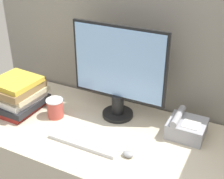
{
  "coord_description": "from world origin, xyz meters",
  "views": [
    {
      "loc": [
        0.58,
        -0.84,
        1.73
      ],
      "look_at": [
        -0.03,
        0.38,
        0.99
      ],
      "focal_mm": 50.0,
      "sensor_mm": 36.0,
      "label": 1
    }
  ],
  "objects_px": {
    "mouse": "(128,154)",
    "book_stack": "(19,95)",
    "coffee_cup": "(55,108)",
    "keyboard": "(86,140)",
    "monitor": "(118,72)",
    "desk_telephone": "(186,127)"
  },
  "relations": [
    {
      "from": "monitor",
      "to": "mouse",
      "type": "bearing_deg",
      "value": -56.54
    },
    {
      "from": "monitor",
      "to": "keyboard",
      "type": "height_order",
      "value": "monitor"
    },
    {
      "from": "book_stack",
      "to": "desk_telephone",
      "type": "distance_m",
      "value": 0.95
    },
    {
      "from": "mouse",
      "to": "coffee_cup",
      "type": "xyz_separation_m",
      "value": [
        -0.51,
        0.13,
        0.04
      ]
    },
    {
      "from": "keyboard",
      "to": "monitor",
      "type": "bearing_deg",
      "value": 82.66
    },
    {
      "from": "coffee_cup",
      "to": "book_stack",
      "type": "bearing_deg",
      "value": -172.48
    },
    {
      "from": "keyboard",
      "to": "mouse",
      "type": "bearing_deg",
      "value": -1.51
    },
    {
      "from": "book_stack",
      "to": "desk_telephone",
      "type": "height_order",
      "value": "book_stack"
    },
    {
      "from": "book_stack",
      "to": "desk_telephone",
      "type": "relative_size",
      "value": 1.5
    },
    {
      "from": "keyboard",
      "to": "desk_telephone",
      "type": "distance_m",
      "value": 0.52
    },
    {
      "from": "coffee_cup",
      "to": "keyboard",
      "type": "bearing_deg",
      "value": -24.23
    },
    {
      "from": "coffee_cup",
      "to": "book_stack",
      "type": "height_order",
      "value": "book_stack"
    },
    {
      "from": "desk_telephone",
      "to": "coffee_cup",
      "type": "bearing_deg",
      "value": -167.09
    },
    {
      "from": "mouse",
      "to": "monitor",
      "type": "bearing_deg",
      "value": 123.46
    },
    {
      "from": "monitor",
      "to": "mouse",
      "type": "relative_size",
      "value": 9.42
    },
    {
      "from": "keyboard",
      "to": "coffee_cup",
      "type": "distance_m",
      "value": 0.3
    },
    {
      "from": "mouse",
      "to": "book_stack",
      "type": "bearing_deg",
      "value": 172.33
    },
    {
      "from": "book_stack",
      "to": "desk_telephone",
      "type": "xyz_separation_m",
      "value": [
        0.93,
        0.19,
        -0.05
      ]
    },
    {
      "from": "mouse",
      "to": "desk_telephone",
      "type": "distance_m",
      "value": 0.35
    },
    {
      "from": "monitor",
      "to": "desk_telephone",
      "type": "height_order",
      "value": "monitor"
    },
    {
      "from": "monitor",
      "to": "desk_telephone",
      "type": "distance_m",
      "value": 0.46
    },
    {
      "from": "keyboard",
      "to": "mouse",
      "type": "relative_size",
      "value": 6.56
    }
  ]
}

